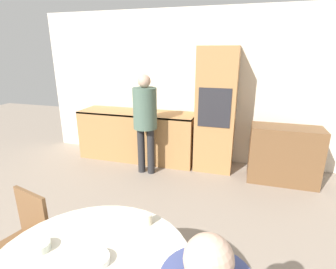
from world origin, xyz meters
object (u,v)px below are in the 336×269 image
at_px(sideboard, 284,155).
at_px(bowl_far, 39,246).
at_px(person_standing, 145,115).
at_px(oven_unit, 216,110).
at_px(bowl_near, 96,259).
at_px(chair_far_left, 24,239).
at_px(cup, 147,219).

xyz_separation_m(sideboard, bowl_far, (-1.77, -2.93, 0.33)).
bearing_deg(person_standing, oven_unit, 27.27).
bearing_deg(person_standing, bowl_near, -74.72).
height_order(sideboard, chair_far_left, sideboard).
bearing_deg(chair_far_left, bowl_near, -3.56).
bearing_deg(bowl_near, cup, 69.55).
distance_m(oven_unit, bowl_far, 3.26).
relative_size(bowl_near, bowl_far, 1.19).
bearing_deg(bowl_far, cup, 38.16).
bearing_deg(sideboard, person_standing, -172.01).
relative_size(chair_far_left, person_standing, 0.54).
bearing_deg(sideboard, oven_unit, 167.44).
xyz_separation_m(cup, bowl_far, (-0.55, -0.43, -0.01)).
bearing_deg(bowl_near, chair_far_left, 161.87).
relative_size(person_standing, bowl_far, 12.06).
bearing_deg(chair_far_left, cup, 22.56).
bearing_deg(person_standing, chair_far_left, -93.14).
bearing_deg(bowl_near, oven_unit, 84.33).
height_order(oven_unit, bowl_far, oven_unit).
height_order(oven_unit, chair_far_left, oven_unit).
bearing_deg(cup, bowl_far, -141.84).
distance_m(cup, bowl_far, 0.70).
bearing_deg(cup, sideboard, 63.96).
distance_m(chair_far_left, person_standing, 2.40).
xyz_separation_m(person_standing, bowl_near, (0.72, -2.63, -0.22)).
height_order(oven_unit, bowl_near, oven_unit).
height_order(sideboard, bowl_far, sideboard).
relative_size(sideboard, person_standing, 0.63).
xyz_separation_m(oven_unit, cup, (-0.16, -2.74, -0.22)).
relative_size(oven_unit, person_standing, 1.25).
relative_size(sideboard, cup, 12.62).
distance_m(sideboard, cup, 2.81).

